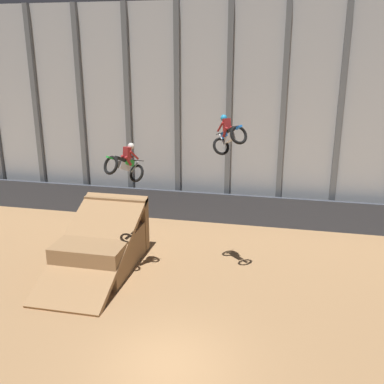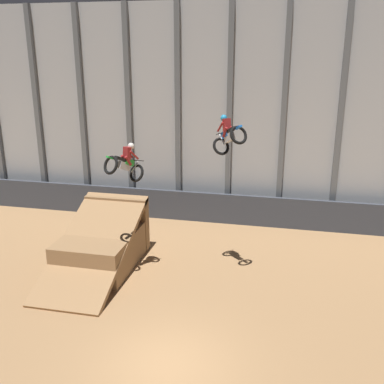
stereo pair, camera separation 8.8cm
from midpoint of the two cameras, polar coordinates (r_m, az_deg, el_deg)
name	(u,v)px [view 2 (the right image)]	position (r m, az deg, el deg)	size (l,w,h in m)	color
ground_plane	(167,365)	(14.42, -2.97, -21.11)	(60.00, 60.00, 0.00)	#9E754C
arena_back_wall	(230,116)	(23.95, 4.93, 9.58)	(32.00, 0.40, 11.40)	#ADB2B7
lower_barrier	(225,209)	(24.32, 4.37, -2.13)	(31.36, 0.20, 1.65)	#383D47
dirt_ramp	(103,244)	(20.15, -11.06, -6.51)	(2.97, 6.07, 2.70)	#966F48
rider_bike_left_air	(125,163)	(17.56, -8.31, 3.60)	(1.43, 1.82, 1.66)	black
rider_bike_right_air	(228,135)	(17.51, 4.77, 7.21)	(1.63, 1.76, 1.67)	black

